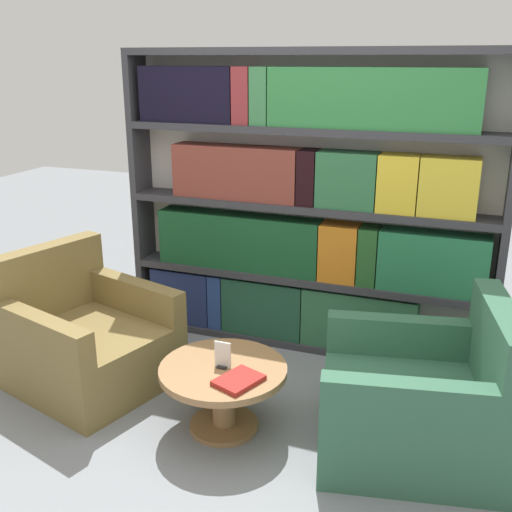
% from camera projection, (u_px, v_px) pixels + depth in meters
% --- Properties ---
extents(ground_plane, '(14.00, 14.00, 0.00)m').
position_uv_depth(ground_plane, '(236.00, 443.00, 3.36)').
color(ground_plane, gray).
extents(bookshelf, '(2.67, 0.30, 2.12)m').
position_uv_depth(bookshelf, '(304.00, 209.00, 4.24)').
color(bookshelf, silver).
rests_on(bookshelf, ground_plane).
extents(armchair_left, '(1.15, 1.09, 0.87)m').
position_uv_depth(armchair_left, '(85.00, 341.00, 3.94)').
color(armchair_left, olive).
rests_on(armchair_left, ground_plane).
extents(armchair_right, '(1.10, 1.03, 0.87)m').
position_uv_depth(armchair_right, '(420.00, 404.00, 3.22)').
color(armchair_right, '#336047').
rests_on(armchair_right, ground_plane).
extents(coffee_table, '(0.73, 0.73, 0.40)m').
position_uv_depth(coffee_table, '(223.00, 384.00, 3.42)').
color(coffee_table, olive).
rests_on(coffee_table, ground_plane).
extents(table_sign, '(0.10, 0.06, 0.16)m').
position_uv_depth(table_sign, '(223.00, 356.00, 3.36)').
color(table_sign, black).
rests_on(table_sign, coffee_table).
extents(stray_book, '(0.26, 0.30, 0.03)m').
position_uv_depth(stray_book, '(239.00, 380.00, 3.21)').
color(stray_book, maroon).
rests_on(stray_book, coffee_table).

